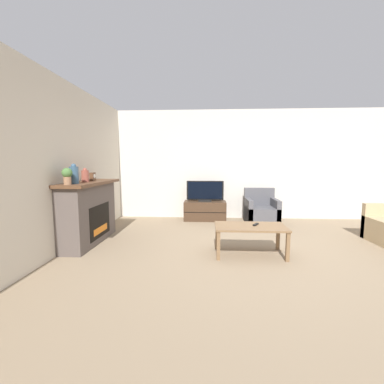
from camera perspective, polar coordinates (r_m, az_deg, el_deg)
name	(u,v)px	position (r m, az deg, el deg)	size (l,w,h in m)	color
ground_plane	(264,255)	(4.15, 15.68, -13.38)	(24.00, 24.00, 0.00)	#89755B
wall_back	(242,165)	(6.58, 10.99, 5.97)	(12.00, 0.06, 2.70)	beige
wall_left	(58,166)	(4.43, -27.59, 5.20)	(0.06, 12.00, 2.70)	beige
fireplace	(89,212)	(4.82, -21.90, -4.10)	(0.50, 1.58, 1.07)	#564C47
mantel_vase_left	(74,175)	(4.32, -24.72, 3.55)	(0.13, 0.13, 0.31)	#385670
mantel_vase_centre_left	(85,176)	(4.64, -22.65, 3.38)	(0.12, 0.12, 0.24)	#994C3D
mantel_clock	(93,177)	(4.89, -21.22, 3.19)	(0.08, 0.11, 0.15)	brown
potted_plant	(67,175)	(4.15, -26.00, 3.39)	(0.15, 0.15, 0.25)	#936B4C
tv_stand	(205,211)	(6.31, 2.90, -4.15)	(1.01, 0.50, 0.46)	#422D1E
tv	(205,192)	(6.24, 2.92, 0.02)	(0.89, 0.18, 0.50)	black
armchair	(261,212)	(6.14, 15.08, -4.30)	(0.70, 0.76, 0.80)	#4C4C51
coffee_table	(250,229)	(4.01, 12.80, -8.10)	(1.06, 0.58, 0.45)	brown
remote	(256,224)	(4.05, 13.98, -7.02)	(0.11, 0.15, 0.02)	black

